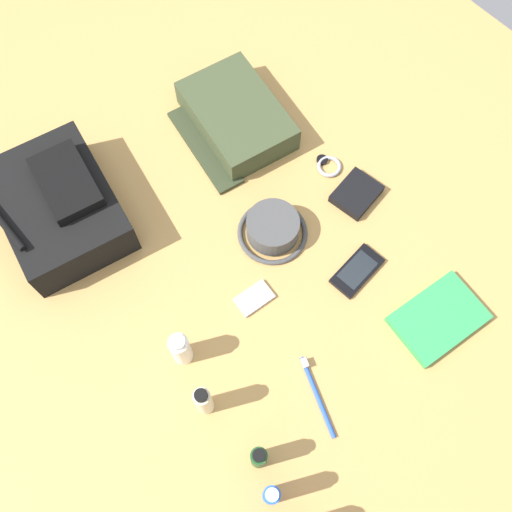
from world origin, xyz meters
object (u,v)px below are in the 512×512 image
at_px(bucket_hat, 273,229).
at_px(toothbrush, 316,392).
at_px(paperback_novel, 438,318).
at_px(cell_phone, 357,271).
at_px(wallet, 356,194).
at_px(backpack, 59,206).
at_px(toothpaste_tube, 181,349).
at_px(shampoo_bottle, 259,458).
at_px(lotion_bottle, 204,401).
at_px(wristwatch, 328,166).
at_px(deodorant_spray, 271,495).
at_px(toiletry_pouch, 235,118).
at_px(media_player, 254,298).

distance_m(bucket_hat, toothbrush, 0.39).
xyz_separation_m(paperback_novel, cell_phone, (0.20, 0.05, -0.00)).
bearing_deg(wallet, backpack, 44.29).
bearing_deg(paperback_novel, toothpaste_tube, 56.74).
bearing_deg(cell_phone, shampoo_bottle, 109.73).
relative_size(lotion_bottle, cell_phone, 1.05).
distance_m(backpack, wallet, 0.71).
bearing_deg(wristwatch, paperback_novel, 168.30).
relative_size(deodorant_spray, lotion_bottle, 1.05).
height_order(shampoo_bottle, wallet, shampoo_bottle).
height_order(bucket_hat, shampoo_bottle, shampoo_bottle).
bearing_deg(bucket_hat, toothpaste_tube, 104.73).
relative_size(toiletry_pouch, cell_phone, 2.39).
distance_m(backpack, cell_phone, 0.71).
xyz_separation_m(backpack, paperback_novel, (-0.77, -0.48, -0.05)).
height_order(bucket_hat, toothbrush, bucket_hat).
xyz_separation_m(toothpaste_tube, cell_phone, (-0.11, -0.43, -0.05)).
relative_size(toiletry_pouch, media_player, 3.64).
relative_size(deodorant_spray, wristwatch, 2.09).
relative_size(paperback_novel, cell_phone, 1.58).
height_order(backpack, lotion_bottle, lotion_bottle).
height_order(lotion_bottle, toothpaste_tube, lotion_bottle).
distance_m(toiletry_pouch, toothpaste_tube, 0.62).
bearing_deg(shampoo_bottle, toothbrush, -83.20).
height_order(deodorant_spray, paperback_novel, deodorant_spray).
distance_m(shampoo_bottle, media_player, 0.36).
relative_size(backpack, toothpaste_tube, 3.03).
distance_m(deodorant_spray, lotion_bottle, 0.22).
xyz_separation_m(backpack, lotion_bottle, (-0.57, 0.03, 0.01)).
height_order(bucket_hat, lotion_bottle, lotion_bottle).
xyz_separation_m(bucket_hat, toothpaste_tube, (-0.09, 0.35, 0.03)).
xyz_separation_m(lotion_bottle, wristwatch, (0.25, -0.61, -0.06)).
bearing_deg(wallet, toiletry_pouch, 4.96).
height_order(toothpaste_tube, wristwatch, toothpaste_tube).
bearing_deg(wallet, wristwatch, -12.76).
relative_size(backpack, shampoo_bottle, 3.02).
distance_m(toiletry_pouch, media_player, 0.48).
bearing_deg(deodorant_spray, paperback_novel, -87.27).
relative_size(toiletry_pouch, lotion_bottle, 2.29).
distance_m(shampoo_bottle, wristwatch, 0.73).
relative_size(deodorant_spray, paperback_novel, 0.70).
height_order(paperback_novel, media_player, paperback_novel).
bearing_deg(cell_phone, wallet, -44.46).
bearing_deg(paperback_novel, deodorant_spray, 92.73).
relative_size(toothpaste_tube, cell_phone, 0.92).
xyz_separation_m(toiletry_pouch, bucket_hat, (-0.29, 0.13, -0.01)).
bearing_deg(lotion_bottle, toothpaste_tube, -15.61).
height_order(toiletry_pouch, media_player, toiletry_pouch).
bearing_deg(cell_phone, toiletry_pouch, -6.07).
bearing_deg(bucket_hat, backpack, 43.61).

